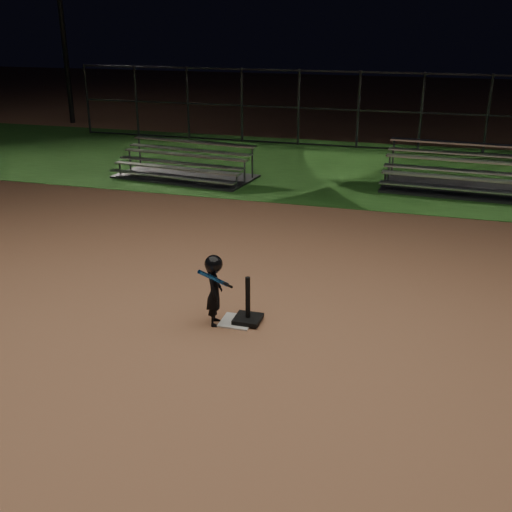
{
  "coord_description": "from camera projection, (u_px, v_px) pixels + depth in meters",
  "views": [
    {
      "loc": [
        2.46,
        -7.46,
        4.12
      ],
      "look_at": [
        0.0,
        1.0,
        0.65
      ],
      "focal_mm": 42.88,
      "sensor_mm": 36.0,
      "label": 1
    }
  ],
  "objects": [
    {
      "name": "child_batter",
      "position": [
        214.0,
        288.0,
        8.57
      ],
      "size": [
        0.42,
        0.61,
        1.05
      ],
      "rotation": [
        0.0,
        0.0,
        1.84
      ],
      "color": "black",
      "rests_on": "ground"
    },
    {
      "name": "home_plate",
      "position": [
        237.0,
        321.0,
        8.81
      ],
      "size": [
        0.45,
        0.45,
        0.02
      ],
      "primitive_type": "cube",
      "color": "beige",
      "rests_on": "ground"
    },
    {
      "name": "ground",
      "position": [
        237.0,
        322.0,
        8.82
      ],
      "size": [
        80.0,
        80.0,
        0.0
      ],
      "primitive_type": "plane",
      "color": "#A06848",
      "rests_on": "ground"
    },
    {
      "name": "grass_strip",
      "position": [
        342.0,
        168.0,
        17.75
      ],
      "size": [
        60.0,
        8.0,
        0.01
      ],
      "primitive_type": "cube",
      "color": "#204D18",
      "rests_on": "ground"
    },
    {
      "name": "bleacher_left",
      "position": [
        185.0,
        171.0,
        16.62
      ],
      "size": [
        3.89,
        2.24,
        0.91
      ],
      "rotation": [
        0.0,
        0.0,
        -0.12
      ],
      "color": "silver",
      "rests_on": "ground"
    },
    {
      "name": "bleacher_right",
      "position": [
        473.0,
        182.0,
        15.37
      ],
      "size": [
        4.54,
        2.43,
        1.08
      ],
      "rotation": [
        0.0,
        0.0,
        -0.06
      ],
      "color": "silver",
      "rests_on": "ground"
    },
    {
      "name": "batting_tee",
      "position": [
        248.0,
        313.0,
        8.77
      ],
      "size": [
        0.38,
        0.38,
        0.68
      ],
      "color": "black",
      "rests_on": "home_plate"
    },
    {
      "name": "backstop_fence",
      "position": [
        358.0,
        110.0,
        19.98
      ],
      "size": [
        20.08,
        0.08,
        2.5
      ],
      "color": "#38383D",
      "rests_on": "ground"
    }
  ]
}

